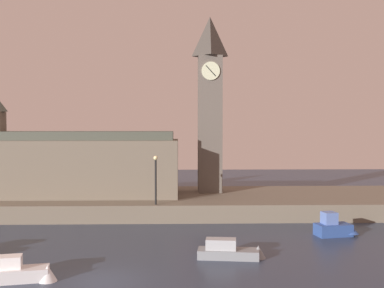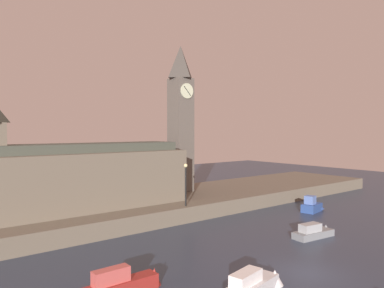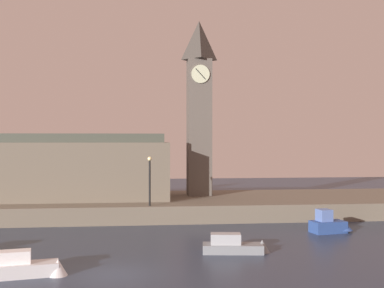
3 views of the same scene
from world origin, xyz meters
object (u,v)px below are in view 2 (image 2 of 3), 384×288
(boat_tour_blue, at_px, (313,206))
(boat_cruiser_grey, at_px, (316,232))
(boat_dinghy_red, at_px, (124,284))
(streetlamp, at_px, (186,180))
(boat_ferry_white, at_px, (256,284))
(clock_tower, at_px, (181,116))
(parliament_hall, at_px, (87,176))

(boat_tour_blue, bearing_deg, boat_cruiser_grey, -145.48)
(boat_cruiser_grey, height_order, boat_tour_blue, boat_tour_blue)
(boat_cruiser_grey, height_order, boat_dinghy_red, boat_dinghy_red)
(streetlamp, relative_size, boat_ferry_white, 0.89)
(boat_cruiser_grey, bearing_deg, boat_ferry_white, -161.56)
(clock_tower, relative_size, boat_cruiser_grey, 3.91)
(boat_ferry_white, distance_m, boat_dinghy_red, 7.04)
(clock_tower, distance_m, boat_dinghy_red, 26.35)
(streetlamp, relative_size, boat_dinghy_red, 0.86)
(parliament_hall, distance_m, boat_tour_blue, 23.61)
(boat_ferry_white, relative_size, boat_dinghy_red, 0.97)
(clock_tower, xyz_separation_m, boat_tour_blue, (8.45, -12.30, -9.77))
(boat_cruiser_grey, bearing_deg, streetlamp, 116.64)
(boat_tour_blue, height_order, boat_dinghy_red, boat_tour_blue)
(clock_tower, relative_size, boat_ferry_white, 3.76)
(boat_ferry_white, height_order, boat_dinghy_red, boat_dinghy_red)
(clock_tower, distance_m, parliament_hall, 13.90)
(clock_tower, height_order, boat_dinghy_red, clock_tower)
(parliament_hall, relative_size, boat_tour_blue, 5.36)
(boat_tour_blue, xyz_separation_m, boat_dinghy_red, (-25.47, -5.26, -0.03))
(boat_cruiser_grey, bearing_deg, boat_dinghy_red, 178.95)
(boat_cruiser_grey, xyz_separation_m, boat_tour_blue, (8.11, 5.58, 0.18))
(clock_tower, height_order, parliament_hall, clock_tower)
(streetlamp, bearing_deg, parliament_hall, 144.17)
(boat_cruiser_grey, xyz_separation_m, boat_ferry_white, (-11.75, -3.92, 0.07))
(streetlamp, height_order, boat_dinghy_red, streetlamp)
(parliament_hall, relative_size, boat_cruiser_grey, 4.11)
(boat_tour_blue, bearing_deg, boat_dinghy_red, -168.34)
(boat_ferry_white, bearing_deg, streetlamp, 65.95)
(boat_dinghy_red, bearing_deg, parliament_hall, 73.58)
(clock_tower, height_order, streetlamp, clock_tower)
(clock_tower, height_order, boat_cruiser_grey, clock_tower)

